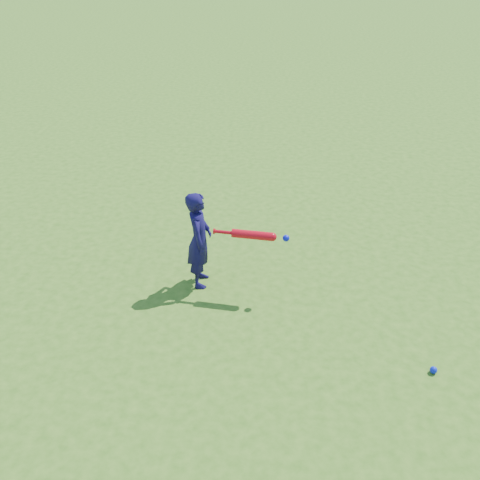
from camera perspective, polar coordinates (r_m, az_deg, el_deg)
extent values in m
plane|color=#3B701A|center=(6.28, -2.88, -7.72)|extent=(80.00, 80.00, 0.00)
imported|color=#130E42|center=(6.45, -4.37, 0.02)|extent=(0.32, 0.47, 1.24)
sphere|color=#0C1ED3|center=(5.85, 19.94, -12.91)|extent=(0.07, 0.07, 0.07)
cylinder|color=red|center=(6.27, -2.77, 0.94)|extent=(0.02, 0.07, 0.07)
cylinder|color=red|center=(6.24, -1.76, 0.85)|extent=(0.23, 0.06, 0.04)
cylinder|color=red|center=(6.19, 1.30, 0.55)|extent=(0.48, 0.15, 0.10)
sphere|color=red|center=(6.16, 3.47, 0.34)|extent=(0.10, 0.10, 0.10)
sphere|color=#0C13D3|center=(6.14, 4.93, 0.19)|extent=(0.08, 0.08, 0.08)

